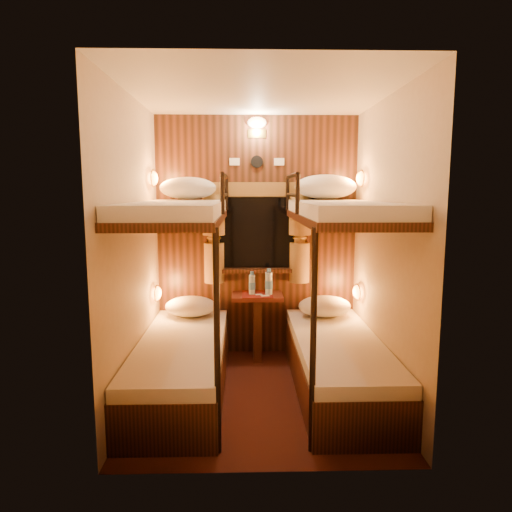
{
  "coord_description": "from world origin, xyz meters",
  "views": [
    {
      "loc": [
        -0.13,
        -3.56,
        1.67
      ],
      "look_at": [
        -0.03,
        0.15,
        1.13
      ],
      "focal_mm": 32.0,
      "sensor_mm": 36.0,
      "label": 1
    }
  ],
  "objects_px": {
    "bunk_right": "(338,326)",
    "bottle_left": "(252,285)",
    "bunk_left": "(181,327)",
    "bottle_right": "(269,283)",
    "table": "(257,317)"
  },
  "relations": [
    {
      "from": "bunk_right",
      "to": "bottle_left",
      "type": "xyz_separation_m",
      "value": [
        -0.7,
        0.78,
        0.19
      ]
    },
    {
      "from": "bottle_left",
      "to": "bunk_right",
      "type": "bearing_deg",
      "value": -47.93
    },
    {
      "from": "bunk_left",
      "to": "bottle_left",
      "type": "distance_m",
      "value": 1.0
    },
    {
      "from": "bunk_right",
      "to": "bottle_right",
      "type": "distance_m",
      "value": 0.96
    },
    {
      "from": "bunk_left",
      "to": "bunk_right",
      "type": "xyz_separation_m",
      "value": [
        1.3,
        0.0,
        0.0
      ]
    },
    {
      "from": "bunk_left",
      "to": "bottle_left",
      "type": "height_order",
      "value": "bunk_left"
    },
    {
      "from": "bunk_left",
      "to": "table",
      "type": "xyz_separation_m",
      "value": [
        0.65,
        0.78,
        -0.14
      ]
    },
    {
      "from": "bunk_left",
      "to": "table",
      "type": "bearing_deg",
      "value": 50.33
    },
    {
      "from": "bunk_right",
      "to": "bottle_right",
      "type": "xyz_separation_m",
      "value": [
        -0.53,
        0.77,
        0.2
      ]
    },
    {
      "from": "table",
      "to": "bottle_right",
      "type": "height_order",
      "value": "bottle_right"
    },
    {
      "from": "bottle_right",
      "to": "bunk_right",
      "type": "bearing_deg",
      "value": -55.2
    },
    {
      "from": "bunk_right",
      "to": "table",
      "type": "bearing_deg",
      "value": 129.67
    },
    {
      "from": "table",
      "to": "bottle_left",
      "type": "xyz_separation_m",
      "value": [
        -0.05,
        -0.01,
        0.33
      ]
    },
    {
      "from": "bunk_left",
      "to": "bottle_right",
      "type": "distance_m",
      "value": 1.1
    },
    {
      "from": "bunk_right",
      "to": "bottle_left",
      "type": "relative_size",
      "value": 8.2
    }
  ]
}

